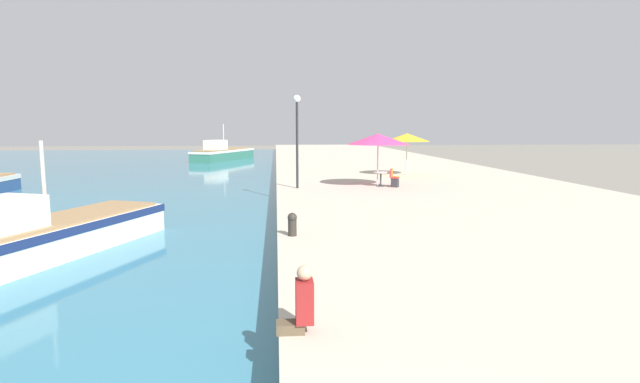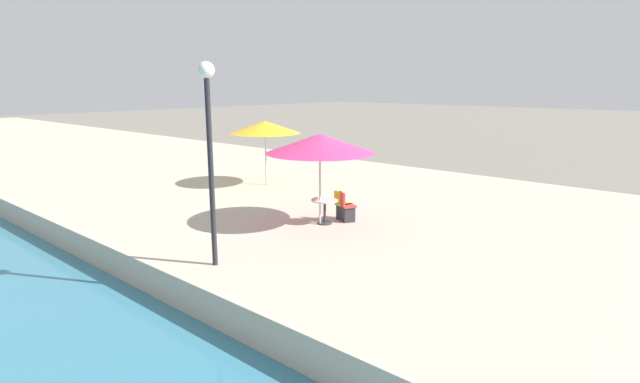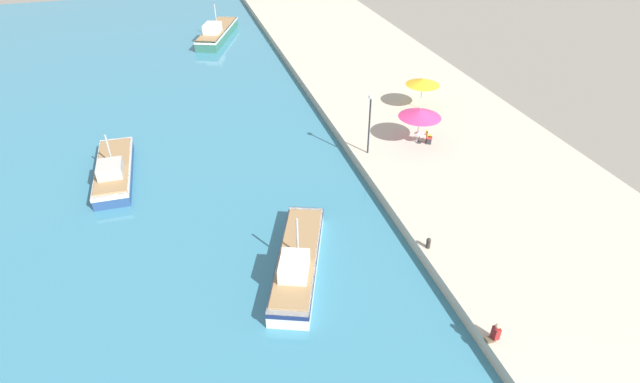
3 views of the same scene
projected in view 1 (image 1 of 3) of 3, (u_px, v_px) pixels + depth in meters
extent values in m
cube|color=#BCB29E|center=(377.00, 170.00, 39.55)|extent=(16.00, 90.00, 0.80)
cube|color=white|center=(48.00, 240.00, 14.61)|extent=(5.06, 8.81, 0.97)
cube|color=navy|center=(47.00, 228.00, 14.56)|extent=(5.13, 8.90, 0.25)
cube|color=#99754C|center=(47.00, 222.00, 14.54)|extent=(4.66, 8.10, 0.10)
cylinder|color=#B7B2A8|center=(44.00, 181.00, 14.38)|extent=(0.12, 0.12, 2.33)
cube|color=#33705B|center=(224.00, 155.00, 56.87)|extent=(6.33, 11.05, 1.17)
cube|color=silver|center=(224.00, 151.00, 56.81)|extent=(6.41, 11.17, 0.25)
cube|color=#99754C|center=(224.00, 149.00, 56.79)|extent=(5.82, 10.16, 0.10)
cube|color=silver|center=(216.00, 145.00, 54.90)|extent=(2.50, 2.87, 1.05)
cylinder|color=#B7B2A8|center=(223.00, 136.00, 56.60)|extent=(0.12, 0.12, 2.80)
cylinder|color=#B7B7B7|center=(378.00, 164.00, 25.39)|extent=(0.06, 0.06, 2.28)
cone|color=#E5387A|center=(378.00, 139.00, 25.23)|extent=(3.15, 3.15, 0.55)
cylinder|color=#B7B7B7|center=(406.00, 157.00, 31.15)|extent=(0.06, 0.06, 2.27)
cone|color=yellow|center=(407.00, 137.00, 30.99)|extent=(2.83, 2.83, 0.50)
cylinder|color=#333338|center=(381.00, 186.00, 25.51)|extent=(0.44, 0.44, 0.04)
cylinder|color=#333338|center=(381.00, 180.00, 25.46)|extent=(0.08, 0.08, 0.70)
cylinder|color=beige|center=(381.00, 172.00, 25.42)|extent=(0.80, 0.80, 0.04)
cube|color=#2D2D33|center=(395.00, 182.00, 25.41)|extent=(0.40, 0.40, 0.45)
cube|color=gold|center=(396.00, 177.00, 25.37)|extent=(0.47, 0.47, 0.06)
cube|color=gold|center=(392.00, 173.00, 25.36)|extent=(0.13, 0.40, 0.40)
cube|color=#2D2D33|center=(395.00, 183.00, 25.18)|extent=(0.46, 0.46, 0.45)
cube|color=red|center=(395.00, 178.00, 25.14)|extent=(0.54, 0.54, 0.06)
cube|color=red|center=(391.00, 173.00, 25.19)|extent=(0.25, 0.38, 0.40)
cube|color=brown|center=(290.00, 327.00, 7.40)|extent=(0.42, 0.28, 0.16)
cube|color=maroon|center=(305.00, 301.00, 7.37)|extent=(0.26, 0.36, 0.63)
sphere|color=tan|center=(304.00, 273.00, 7.32)|extent=(0.23, 0.23, 0.23)
cylinder|color=#2D2823|center=(292.00, 228.00, 13.94)|extent=(0.24, 0.24, 0.45)
sphere|color=#2D2823|center=(292.00, 217.00, 13.90)|extent=(0.26, 0.26, 0.26)
cylinder|color=#232328|center=(297.00, 146.00, 24.51)|extent=(0.12, 0.12, 4.20)
sphere|color=white|center=(297.00, 99.00, 24.22)|extent=(0.36, 0.36, 0.36)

